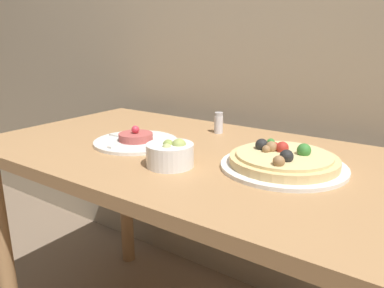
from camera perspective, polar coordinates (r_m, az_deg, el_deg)
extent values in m
cube|color=#AD7F51|center=(1.07, 2.29, -2.38)|extent=(1.41, 0.71, 0.03)
cylinder|color=#AD7F51|center=(1.49, -26.91, -14.15)|extent=(0.06, 0.06, 0.71)
cylinder|color=#AD7F51|center=(1.80, -10.12, -7.32)|extent=(0.06, 0.06, 0.71)
cylinder|color=white|center=(0.97, 13.73, -3.32)|extent=(0.32, 0.32, 0.01)
cylinder|color=#E5C17F|center=(0.97, 13.80, -2.46)|extent=(0.27, 0.27, 0.02)
cylinder|color=beige|center=(0.96, 13.85, -1.66)|extent=(0.24, 0.24, 0.01)
sphere|color=#387F33|center=(1.03, 11.92, 0.27)|extent=(0.02, 0.02, 0.02)
sphere|color=#B22D23|center=(0.98, 13.61, -0.55)|extent=(0.03, 0.03, 0.03)
sphere|color=#997047|center=(0.98, 12.00, -0.46)|extent=(0.03, 0.03, 0.03)
sphere|color=#387F33|center=(0.97, 16.69, -0.93)|extent=(0.03, 0.03, 0.03)
sphere|color=black|center=(0.99, 10.57, -0.15)|extent=(0.03, 0.03, 0.03)
sphere|color=#997047|center=(0.97, 11.23, -0.80)|extent=(0.02, 0.02, 0.02)
sphere|color=#997047|center=(0.87, 13.08, -2.61)|extent=(0.03, 0.03, 0.03)
sphere|color=black|center=(0.91, 14.21, -1.86)|extent=(0.03, 0.03, 0.03)
sphere|color=#B22D23|center=(0.99, 12.45, -0.44)|extent=(0.03, 0.03, 0.03)
cylinder|color=white|center=(1.17, -8.54, 0.33)|extent=(0.26, 0.26, 0.01)
cylinder|color=#B2514C|center=(1.17, -8.57, 1.09)|extent=(0.10, 0.10, 0.02)
sphere|color=#E0384C|center=(1.16, -8.62, 2.21)|extent=(0.02, 0.02, 0.02)
cube|color=white|center=(1.11, -5.15, -0.01)|extent=(0.04, 0.02, 0.01)
cube|color=white|center=(1.24, -5.66, 1.63)|extent=(0.02, 0.04, 0.01)
cube|color=white|center=(1.23, -11.63, 1.35)|extent=(0.04, 0.02, 0.01)
cube|color=white|center=(1.11, -11.78, -0.33)|extent=(0.02, 0.04, 0.01)
cylinder|color=white|center=(0.96, -3.37, -1.67)|extent=(0.12, 0.12, 0.06)
sphere|color=#A3B25B|center=(0.94, -1.86, -0.30)|extent=(0.04, 0.04, 0.04)
sphere|color=#B7BC70|center=(0.93, -3.88, -0.68)|extent=(0.02, 0.02, 0.02)
sphere|color=#8EA34C|center=(0.95, -3.65, -0.18)|extent=(0.03, 0.03, 0.03)
cylinder|color=silver|center=(1.28, 4.07, 3.00)|extent=(0.03, 0.03, 0.06)
cylinder|color=#B2B2B7|center=(1.28, 4.10, 4.57)|extent=(0.03, 0.03, 0.01)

